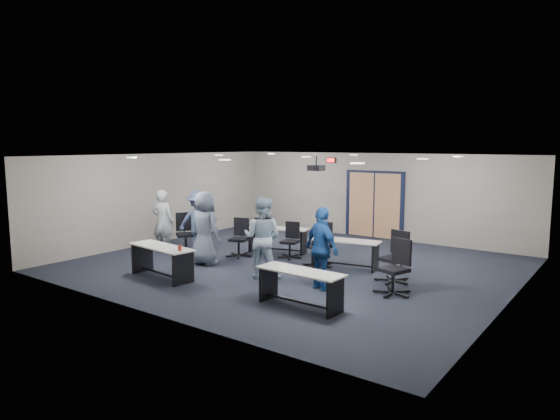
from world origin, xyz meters
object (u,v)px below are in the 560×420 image
Objects in this scene: table_front_right at (300,282)px; table_back_right at (345,249)px; table_back_left at (278,236)px; chair_back_c at (319,245)px; chair_back_a at (239,238)px; person_back at (198,222)px; chair_loose_left at (186,233)px; person_lightblue at (262,238)px; table_front_left at (162,256)px; person_navy at (322,249)px; chair_back_b at (290,240)px; person_gray at (163,222)px; chair_loose_right at (393,267)px; person_plaid at (205,228)px.

table_front_right is 3.18m from table_back_right.
table_back_left is 1.64× the size of chair_back_c.
person_back is at bearing 174.81° from chair_back_a.
chair_loose_left is 0.63× the size of person_back.
table_front_left is at bearing 20.76° from person_lightblue.
person_navy reaches higher than chair_loose_left.
table_back_right is at bearing -135.75° from person_lightblue.
chair_back_a is 2.24m from person_lightblue.
chair_back_a is 1.37m from chair_back_b.
table_back_right is 0.64m from chair_back_c.
table_front_left is 2.64m from person_gray.
chair_back_a is (-2.86, -0.62, 0.04)m from table_back_right.
table_front_right is at bearing -86.33° from table_back_right.
chair_loose_right reaches higher than chair_back_c.
chair_back_b is 0.52× the size of person_lightblue.
person_back reaches higher than person_navy.
table_front_right is 4.39m from chair_back_a.
table_front_right is 2.04m from chair_loose_right.
table_front_right is 0.94× the size of person_lightblue.
chair_loose_left reaches higher than table_front_left.
chair_loose_left reaches higher than chair_back_b.
chair_back_c is 1.98m from person_navy.
table_front_right is at bearing -58.27° from chair_back_c.
chair_back_c is 1.00× the size of chair_loose_left.
chair_loose_left is 0.64× the size of person_navy.
chair_loose_right is at bearing -46.72° from table_back_right.
person_gray is (-0.43, -0.42, 0.33)m from chair_loose_left.
person_navy reaches higher than chair_back_b.
chair_back_c is 0.62× the size of person_gray.
table_back_right is 1.73× the size of chair_back_a.
table_front_left is at bearing -121.12° from chair_back_c.
table_back_left is 1.01× the size of person_gray.
table_back_right is at bearing -177.55° from person_gray.
person_gray is (-1.95, -0.90, 0.37)m from chair_back_a.
chair_back_b is 3.54m from person_gray.
chair_loose_left is 3.43m from person_lightblue.
chair_loose_left is at bearing 160.85° from table_front_right.
chair_loose_right is (6.22, -0.25, 0.01)m from chair_loose_left.
person_plaid is 1.06× the size of person_back.
person_gray is (-2.46, -1.95, 0.41)m from table_back_left.
chair_back_a is 3.61m from person_navy.
person_gray is at bearing 166.26° from table_front_right.
person_gray is at bearing -157.26° from chair_back_c.
person_lightblue is (1.79, 1.37, 0.42)m from table_front_left.
chair_loose_right is 1.47m from person_navy.
chair_back_a is 1.08× the size of chair_back_b.
person_back is at bearing -166.27° from chair_loose_right.
chair_loose_left is (-2.71, -1.15, 0.07)m from chair_back_b.
table_front_right is at bearing 149.28° from person_gray.
person_lightblue reaches higher than table_front_right.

